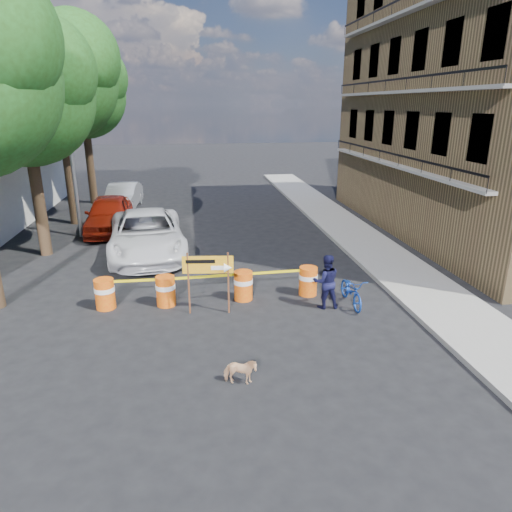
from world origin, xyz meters
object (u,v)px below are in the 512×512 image
object	(u,v)px
detour_sign	(215,269)
sedan_red	(109,214)
barrel_far_left	(105,293)
sedan_silver	(123,197)
bicycle	(352,278)
dog	(240,372)
barrel_far_right	(308,280)
barrel_mid_left	(166,290)
barrel_mid_right	(243,285)
pedestrian	(326,281)
suv_white	(147,234)

from	to	relation	value
detour_sign	sedan_red	size ratio (longest dim) A/B	0.37
barrel_far_left	sedan_silver	distance (m)	13.59
bicycle	dog	xyz separation A→B (m)	(-3.71, -3.58, -0.54)
bicycle	barrel_far_right	bearing A→B (deg)	139.41
barrel_mid_left	detour_sign	size ratio (longest dim) A/B	0.50
barrel_mid_right	detour_sign	xyz separation A→B (m)	(-0.89, -0.84, 0.86)
pedestrian	sedan_red	distance (m)	12.19
pedestrian	barrel_far_right	bearing A→B (deg)	-72.67
dog	sedan_red	distance (m)	13.90
sedan_red	sedan_silver	world-z (taller)	sedan_red
barrel_far_right	suv_white	distance (m)	7.13
sedan_red	bicycle	bearing A→B (deg)	-51.05
detour_sign	sedan_silver	size ratio (longest dim) A/B	0.41
suv_white	barrel_mid_left	bearing A→B (deg)	-85.23
pedestrian	sedan_red	world-z (taller)	sedan_red
detour_sign	sedan_red	distance (m)	10.47
barrel_mid_right	suv_white	size ratio (longest dim) A/B	0.15
bicycle	dog	distance (m)	5.18
bicycle	suv_white	bearing A→B (deg)	137.82
suv_white	sedan_silver	bearing A→B (deg)	97.42
bicycle	dog	size ratio (longest dim) A/B	2.34
barrel_mid_right	dog	size ratio (longest dim) A/B	1.25
detour_sign	suv_white	world-z (taller)	detour_sign
sedan_red	detour_sign	bearing A→B (deg)	-67.85
dog	suv_white	world-z (taller)	suv_white
bicycle	sedan_red	xyz separation A→B (m)	(-8.35, 9.51, -0.01)
barrel_mid_right	bicycle	world-z (taller)	bicycle
dog	sedan_silver	size ratio (longest dim) A/B	0.16
barrel_mid_right	pedestrian	world-z (taller)	pedestrian
bicycle	sedan_silver	bearing A→B (deg)	120.08
barrel_mid_right	dog	xyz separation A→B (m)	(-0.59, -4.41, -0.17)
sedan_silver	barrel_mid_right	bearing A→B (deg)	-64.95
barrel_mid_left	dog	size ratio (longest dim) A/B	1.25
barrel_mid_left	barrel_far_right	xyz separation A→B (m)	(4.35, 0.17, 0.00)
bicycle	sedan_red	bearing A→B (deg)	131.09
barrel_far_right	pedestrian	size ratio (longest dim) A/B	0.56
barrel_far_left	barrel_mid_left	xyz separation A→B (m)	(1.74, -0.03, 0.00)
barrel_mid_right	pedestrian	xyz separation A→B (m)	(2.30, -0.90, 0.34)
suv_white	sedan_silver	xyz separation A→B (m)	(-2.00, 8.59, -0.12)
sedan_silver	barrel_far_right	bearing A→B (deg)	-57.66
sedan_silver	pedestrian	bearing A→B (deg)	-58.51
barrel_far_right	suv_white	bearing A→B (deg)	137.68
sedan_red	sedan_silver	xyz separation A→B (m)	(0.00, 4.80, -0.10)
barrel_far_left	sedan_red	size ratio (longest dim) A/B	0.18
pedestrian	suv_white	distance (m)	8.00
dog	sedan_silver	bearing A→B (deg)	26.18
barrel_mid_right	detour_sign	distance (m)	1.50
pedestrian	sedan_silver	xyz separation A→B (m)	(-7.53, 14.38, -0.08)
barrel_mid_right	barrel_far_right	distance (m)	2.04
barrel_mid_left	detour_sign	distance (m)	1.82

